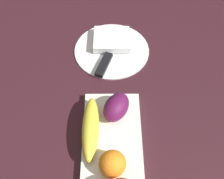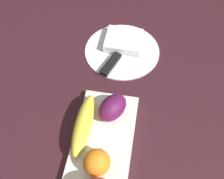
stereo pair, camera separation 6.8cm
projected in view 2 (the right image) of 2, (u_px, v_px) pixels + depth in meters
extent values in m
plane|color=#34171E|center=(83.00, 177.00, 0.61)|extent=(2.40, 2.40, 0.00)
cube|color=silver|center=(98.00, 163.00, 0.61)|extent=(0.38, 0.14, 0.02)
ellipsoid|color=yellow|center=(83.00, 124.00, 0.64)|extent=(0.17, 0.04, 0.04)
sphere|color=orange|center=(97.00, 162.00, 0.57)|extent=(0.06, 0.06, 0.06)
ellipsoid|color=#571545|center=(112.00, 108.00, 0.65)|extent=(0.10, 0.09, 0.06)
cylinder|color=white|center=(122.00, 50.00, 0.82)|extent=(0.23, 0.23, 0.01)
cube|color=white|center=(124.00, 40.00, 0.83)|extent=(0.10, 0.11, 0.02)
cube|color=silver|center=(121.00, 52.00, 0.81)|extent=(0.15, 0.07, 0.00)
cube|color=black|center=(111.00, 64.00, 0.78)|extent=(0.09, 0.05, 0.01)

